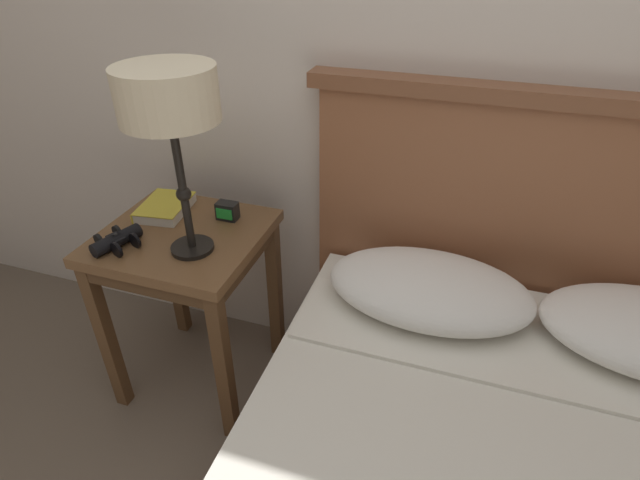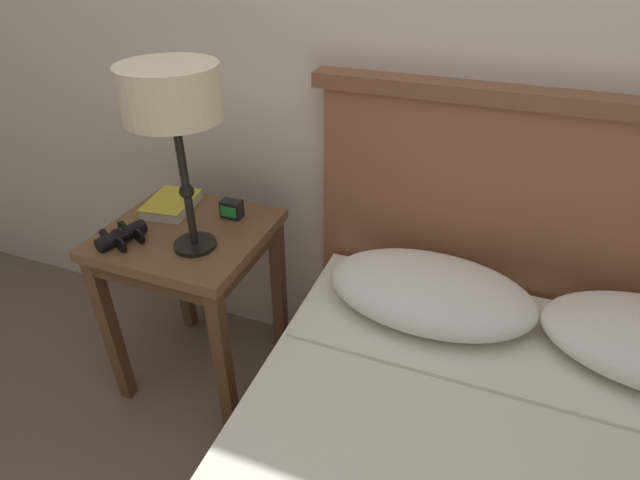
{
  "view_description": "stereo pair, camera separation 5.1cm",
  "coord_description": "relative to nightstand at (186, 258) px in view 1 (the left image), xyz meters",
  "views": [
    {
      "loc": [
        0.25,
        -0.43,
        1.5
      ],
      "look_at": [
        -0.11,
        0.67,
        0.76
      ],
      "focal_mm": 28.0,
      "sensor_mm": 36.0,
      "label": 1
    },
    {
      "loc": [
        0.3,
        -0.42,
        1.5
      ],
      "look_at": [
        -0.11,
        0.67,
        0.76
      ],
      "focal_mm": 28.0,
      "sensor_mm": 36.0,
      "label": 2
    }
  ],
  "objects": [
    {
      "name": "alarm_clock",
      "position": [
        0.1,
        0.13,
        0.13
      ],
      "size": [
        0.07,
        0.05,
        0.06
      ],
      "color": "black",
      "rests_on": "nightstand"
    },
    {
      "name": "book_on_nightstand",
      "position": [
        -0.13,
        0.1,
        0.12
      ],
      "size": [
        0.17,
        0.22,
        0.04
      ],
      "color": "silver",
      "rests_on": "nightstand"
    },
    {
      "name": "table_lamp",
      "position": [
        0.09,
        -0.08,
        0.56
      ],
      "size": [
        0.26,
        0.26,
        0.55
      ],
      "color": "black",
      "rests_on": "nightstand"
    },
    {
      "name": "nightstand",
      "position": [
        0.0,
        0.0,
        0.0
      ],
      "size": [
        0.51,
        0.49,
        0.66
      ],
      "color": "brown",
      "rests_on": "ground_plane"
    },
    {
      "name": "wall_back",
      "position": [
        0.6,
        0.36,
        0.75
      ],
      "size": [
        8.0,
        0.06,
        2.6
      ],
      "color": "silver",
      "rests_on": "ground_plane"
    },
    {
      "name": "binoculars_pair",
      "position": [
        -0.14,
        -0.13,
        0.12
      ],
      "size": [
        0.15,
        0.16,
        0.05
      ],
      "color": "black",
      "rests_on": "nightstand"
    }
  ]
}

